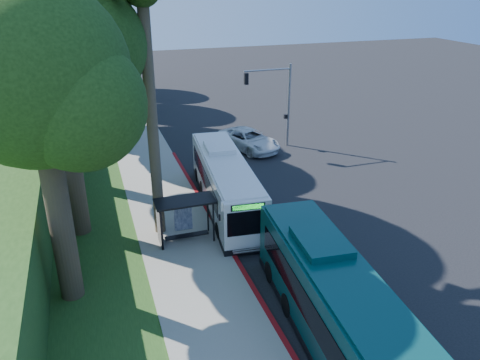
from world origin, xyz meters
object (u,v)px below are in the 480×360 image
object	(u,v)px
white_bus	(225,182)
bus_shelter	(180,212)
teal_bus	(338,307)
pickup	(249,140)

from	to	relation	value
white_bus	bus_shelter	bearing A→B (deg)	-131.03
bus_shelter	white_bus	size ratio (longest dim) A/B	0.27
bus_shelter	teal_bus	size ratio (longest dim) A/B	0.25
white_bus	teal_bus	distance (m)	13.14
bus_shelter	teal_bus	distance (m)	10.59
pickup	white_bus	bearing A→B (deg)	-137.06
white_bus	teal_bus	size ratio (longest dim) A/B	0.93
bus_shelter	white_bus	bearing A→B (deg)	43.38
white_bus	pickup	world-z (taller)	white_bus
white_bus	pickup	distance (m)	10.90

